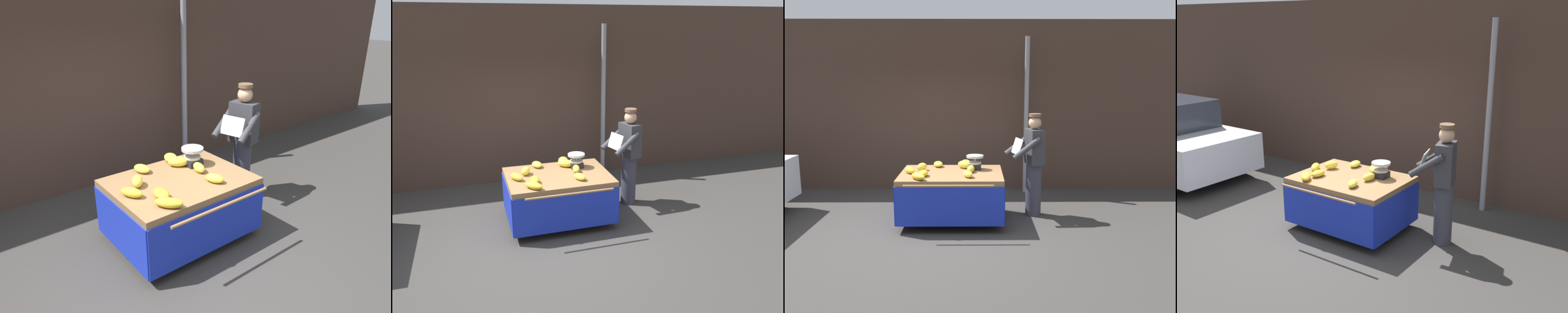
# 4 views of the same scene
# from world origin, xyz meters

# --- Properties ---
(ground_plane) EXTENTS (60.00, 60.00, 0.00)m
(ground_plane) POSITION_xyz_m (0.00, 0.00, 0.00)
(ground_plane) COLOR #383533
(back_wall) EXTENTS (16.00, 0.24, 3.42)m
(back_wall) POSITION_xyz_m (0.00, 2.74, 1.71)
(back_wall) COLOR #473328
(back_wall) RESTS_ON ground
(street_pole) EXTENTS (0.09, 0.09, 3.07)m
(street_pole) POSITION_xyz_m (1.68, 2.36, 1.53)
(street_pole) COLOR gray
(street_pole) RESTS_ON ground
(banana_cart) EXTENTS (1.64, 1.38, 0.81)m
(banana_cart) POSITION_xyz_m (0.30, 0.59, 0.60)
(banana_cart) COLOR olive
(banana_cart) RESTS_ON ground
(weighing_scale) EXTENTS (0.28, 0.28, 0.24)m
(weighing_scale) POSITION_xyz_m (0.67, 0.83, 0.93)
(weighing_scale) COLOR black
(weighing_scale) RESTS_ON banana_cart
(banana_bunch_0) EXTENTS (0.29, 0.31, 0.10)m
(banana_bunch_0) POSITION_xyz_m (-0.17, 0.12, 0.86)
(banana_bunch_0) COLOR gold
(banana_bunch_0) RESTS_ON banana_cart
(banana_bunch_1) EXTENTS (0.20, 0.25, 0.11)m
(banana_bunch_1) POSITION_xyz_m (0.51, 1.08, 0.86)
(banana_bunch_1) COLOR yellow
(banana_bunch_1) RESTS_ON banana_cart
(banana_bunch_2) EXTENTS (0.20, 0.24, 0.13)m
(banana_bunch_2) POSITION_xyz_m (-0.19, 0.73, 0.87)
(banana_bunch_2) COLOR yellow
(banana_bunch_2) RESTS_ON banana_cart
(banana_bunch_3) EXTENTS (0.16, 0.25, 0.10)m
(banana_bunch_3) POSITION_xyz_m (-0.12, 0.34, 0.86)
(banana_bunch_3) COLOR gold
(banana_bunch_3) RESTS_ON banana_cart
(banana_bunch_4) EXTENTS (0.20, 0.26, 0.10)m
(banana_bunch_4) POSITION_xyz_m (0.56, 0.27, 0.86)
(banana_bunch_4) COLOR yellow
(banana_bunch_4) RESTS_ON banana_cart
(banana_bunch_5) EXTENTS (0.23, 0.28, 0.10)m
(banana_bunch_5) POSITION_xyz_m (-0.36, 0.55, 0.86)
(banana_bunch_5) COLOR yellow
(banana_bunch_5) RESTS_ON banana_cart
(banana_bunch_6) EXTENTS (0.30, 0.27, 0.13)m
(banana_bunch_6) POSITION_xyz_m (0.50, 0.90, 0.87)
(banana_bunch_6) COLOR yellow
(banana_bunch_6) RESTS_ON banana_cart
(banana_bunch_7) EXTENTS (0.19, 0.26, 0.09)m
(banana_bunch_7) POSITION_xyz_m (0.05, 1.03, 0.85)
(banana_bunch_7) COLOR yellow
(banana_bunch_7) RESTS_ON banana_cart
(banana_bunch_8) EXTENTS (0.15, 0.23, 0.11)m
(banana_bunch_8) POSITION_xyz_m (0.60, 0.61, 0.86)
(banana_bunch_8) COLOR yellow
(banana_bunch_8) RESTS_ON banana_cart
(vendor_person) EXTENTS (0.66, 0.61, 1.71)m
(vendor_person) POSITION_xyz_m (1.63, 0.91, 0.87)
(vendor_person) COLOR #383842
(vendor_person) RESTS_ON ground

